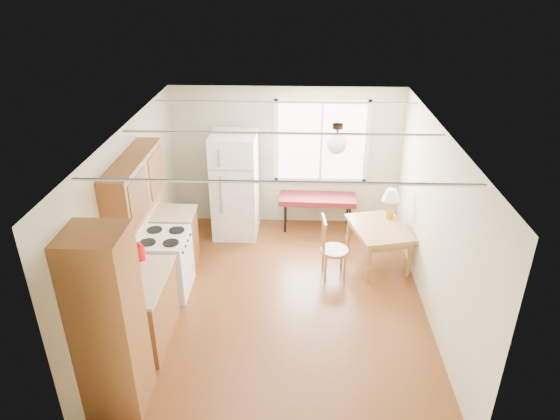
# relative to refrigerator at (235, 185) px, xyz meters

# --- Properties ---
(room_shell) EXTENTS (4.60, 5.60, 2.62)m
(room_shell) POSITION_rel_refrigerator_xyz_m (0.87, -1.99, 0.34)
(room_shell) COLOR #502610
(room_shell) RESTS_ON ground
(kitchen_run) EXTENTS (0.65, 3.40, 2.20)m
(kitchen_run) POSITION_rel_refrigerator_xyz_m (-0.84, -2.62, -0.07)
(kitchen_run) COLOR brown
(kitchen_run) RESTS_ON ground
(window_unit) EXTENTS (1.64, 0.05, 1.51)m
(window_unit) POSITION_rel_refrigerator_xyz_m (1.47, 0.48, 0.64)
(window_unit) COLOR white
(window_unit) RESTS_ON room_shell
(pendant_light) EXTENTS (0.26, 0.26, 0.40)m
(pendant_light) POSITION_rel_refrigerator_xyz_m (1.57, -1.59, 1.32)
(pendant_light) COLOR black
(pendant_light) RESTS_ON room_shell
(refrigerator) EXTENTS (0.77, 0.79, 1.83)m
(refrigerator) POSITION_rel_refrigerator_xyz_m (0.00, 0.00, 0.00)
(refrigerator) COLOR white
(refrigerator) RESTS_ON ground
(bench) EXTENTS (1.37, 0.55, 0.62)m
(bench) POSITION_rel_refrigerator_xyz_m (1.43, 0.23, -0.36)
(bench) COLOR maroon
(bench) RESTS_ON ground
(dining_table) EXTENTS (1.03, 1.22, 0.66)m
(dining_table) POSITION_rel_refrigerator_xyz_m (2.36, -0.93, -0.35)
(dining_table) COLOR olive
(dining_table) RESTS_ON ground
(chair) EXTENTS (0.43, 0.43, 0.97)m
(chair) POSITION_rel_refrigerator_xyz_m (1.55, -1.30, -0.36)
(chair) COLOR olive
(chair) RESTS_ON ground
(table_lamp) EXTENTS (0.29, 0.29, 0.49)m
(table_lamp) POSITION_rel_refrigerator_xyz_m (2.55, -0.61, 0.11)
(table_lamp) COLOR #B49139
(table_lamp) RESTS_ON dining_table
(coffee_maker) EXTENTS (0.20, 0.24, 0.33)m
(coffee_maker) POSITION_rel_refrigerator_xyz_m (-0.85, -3.31, 0.11)
(coffee_maker) COLOR black
(coffee_maker) RESTS_ON kitchen_run
(kettle) EXTENTS (0.13, 0.13, 0.26)m
(kettle) POSITION_rel_refrigerator_xyz_m (-0.94, -2.39, 0.09)
(kettle) COLOR red
(kettle) RESTS_ON kitchen_run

